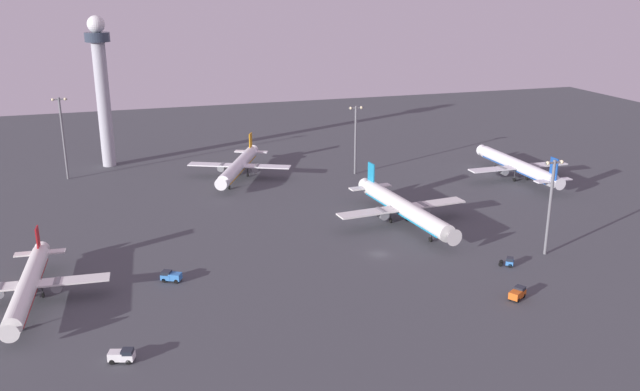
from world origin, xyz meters
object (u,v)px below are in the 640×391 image
at_px(cargo_loader, 122,355).
at_px(pushback_tug, 509,262).
at_px(maintenance_van, 171,276).
at_px(airplane_terminal_side, 239,166).
at_px(apron_light_west, 551,200).
at_px(control_tower, 102,82).
at_px(airplane_near_gate, 518,166).
at_px(apron_light_central, 63,133).
at_px(airplane_mid_apron, 404,208).
at_px(baggage_tractor, 518,293).
at_px(apron_light_east, 356,135).
at_px(airplane_far_stand, 28,285).

xyz_separation_m(cargo_loader, pushback_tug, (82.36, 15.21, -0.11)).
bearing_deg(cargo_loader, maintenance_van, 176.98).
xyz_separation_m(airplane_terminal_side, apron_light_west, (55.23, -83.28, 8.84)).
bearing_deg(control_tower, cargo_loader, -89.80).
bearing_deg(apron_light_west, control_tower, 130.26).
bearing_deg(airplane_near_gate, apron_light_central, 162.24).
xyz_separation_m(cargo_loader, apron_light_west, (94.13, 18.79, 11.77)).
xyz_separation_m(control_tower, airplane_near_gate, (123.43, -55.81, -24.03)).
bearing_deg(airplane_terminal_side, airplane_near_gate, -173.32).
xyz_separation_m(airplane_mid_apron, cargo_loader, (-71.16, -46.87, -3.28)).
bearing_deg(airplane_mid_apron, baggage_tractor, 89.50).
distance_m(control_tower, baggage_tractor, 152.53).
distance_m(baggage_tractor, apron_light_west, 28.73).
bearing_deg(apron_light_central, airplane_near_gate, -17.33).
bearing_deg(airplane_mid_apron, cargo_loader, 27.98).
bearing_deg(airplane_terminal_side, apron_light_east, -164.82).
relative_size(airplane_far_stand, pushback_tug, 11.05).
bearing_deg(airplane_near_gate, airplane_far_stand, -161.76).
relative_size(airplane_mid_apron, cargo_loader, 10.15).
bearing_deg(airplane_far_stand, baggage_tractor, 167.12).
height_order(pushback_tug, baggage_tractor, baggage_tractor).
bearing_deg(control_tower, apron_light_east, -24.38).
relative_size(pushback_tug, baggage_tractor, 0.78).
relative_size(airplane_mid_apron, pushback_tug, 13.00).
xyz_separation_m(airplane_far_stand, pushback_tug, (98.84, -12.31, -2.72)).
bearing_deg(baggage_tractor, airplane_mid_apron, 152.10).
bearing_deg(apron_light_central, pushback_tug, -46.84).
bearing_deg(airplane_mid_apron, control_tower, -54.80).
bearing_deg(pushback_tug, apron_light_west, 144.36).
distance_m(airplane_far_stand, airplane_mid_apron, 89.76).
bearing_deg(airplane_near_gate, airplane_terminal_side, 161.51).
distance_m(control_tower, apron_light_east, 85.30).
bearing_deg(cargo_loader, airplane_near_gate, 138.12).
height_order(apron_light_central, apron_light_west, apron_light_central).
height_order(maintenance_van, apron_light_central, apron_light_central).
xyz_separation_m(airplane_mid_apron, pushback_tug, (11.20, -31.67, -3.39)).
height_order(airplane_far_stand, airplane_mid_apron, airplane_mid_apron).
xyz_separation_m(apron_light_east, apron_light_central, (-89.24, 21.35, 1.93)).
distance_m(airplane_far_stand, baggage_tractor, 95.45).
height_order(airplane_mid_apron, maintenance_van, airplane_mid_apron).
bearing_deg(apron_light_west, airplane_mid_apron, 129.28).
bearing_deg(maintenance_van, apron_light_central, 43.70).
height_order(airplane_terminal_side, pushback_tug, airplane_terminal_side).
relative_size(control_tower, apron_light_east, 2.23).
bearing_deg(control_tower, airplane_mid_apron, -49.41).
relative_size(control_tower, apron_light_west, 2.22).
bearing_deg(maintenance_van, apron_light_west, -68.79).
xyz_separation_m(airplane_near_gate, airplane_terminal_side, (-84.07, 27.41, -0.12)).
bearing_deg(baggage_tractor, apron_light_east, 146.70).
bearing_deg(apron_light_central, airplane_far_stand, -92.05).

